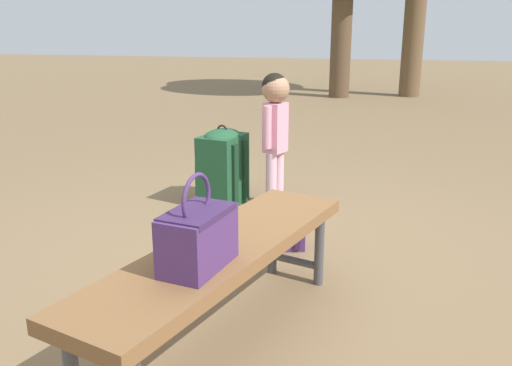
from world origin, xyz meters
The scene contains 6 objects.
ground_plane centered at (0.00, 0.00, 0.00)m, with size 40.00×40.00×0.00m, color brown.
park_bench centered at (-0.87, -0.11, 0.39)m, with size 1.65×0.84×0.45m.
handbag centered at (-1.10, -0.09, 0.58)m, with size 0.35×0.23×0.37m.
child_standing centered at (0.97, 0.04, 0.67)m, with size 0.26×0.20×1.00m.
backpack_large centered at (0.94, 0.44, 0.31)m, with size 0.41×0.37×0.62m.
backpack_small centered at (0.20, -0.21, 0.15)m, with size 0.19×0.21×0.30m.
Camera 1 is at (-2.86, -0.75, 1.33)m, focal length 37.88 mm.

